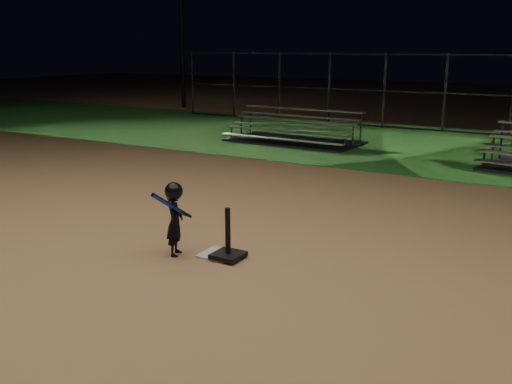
% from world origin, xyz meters
% --- Properties ---
extents(ground, '(80.00, 80.00, 0.00)m').
position_xyz_m(ground, '(0.00, 0.00, 0.00)').
color(ground, '#AE7E4F').
rests_on(ground, ground).
extents(grass_strip, '(60.00, 8.00, 0.01)m').
position_xyz_m(grass_strip, '(0.00, 10.00, 0.01)').
color(grass_strip, '#225E1E').
rests_on(grass_strip, ground).
extents(home_plate, '(0.45, 0.45, 0.02)m').
position_xyz_m(home_plate, '(0.00, 0.00, 0.01)').
color(home_plate, beige).
rests_on(home_plate, ground).
extents(batting_tee, '(0.38, 0.38, 0.67)m').
position_xyz_m(batting_tee, '(0.19, -0.05, 0.14)').
color(batting_tee, black).
rests_on(batting_tee, home_plate).
extents(child_batter, '(0.41, 0.63, 0.99)m').
position_xyz_m(child_batter, '(-0.50, -0.27, 0.53)').
color(child_batter, black).
rests_on(child_batter, ground).
extents(bleacher_left, '(3.89, 2.02, 0.94)m').
position_xyz_m(bleacher_left, '(-3.25, 8.72, 0.19)').
color(bleacher_left, '#ABACB0').
rests_on(bleacher_left, ground).
extents(backstop_fence, '(20.08, 0.08, 2.50)m').
position_xyz_m(backstop_fence, '(0.00, 13.00, 1.25)').
color(backstop_fence, '#38383D').
rests_on(backstop_fence, ground).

